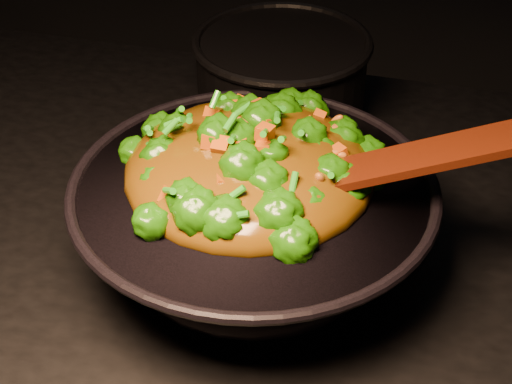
% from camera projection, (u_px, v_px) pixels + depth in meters
% --- Properties ---
extents(wok, '(0.41, 0.41, 0.11)m').
position_uv_depth(wok, '(254.00, 225.00, 0.85)').
color(wok, black).
rests_on(wok, stovetop).
extents(stir_fry, '(0.32, 0.32, 0.09)m').
position_uv_depth(stir_fry, '(249.00, 138.00, 0.81)').
color(stir_fry, '#1B5806').
rests_on(stir_fry, wok).
extents(spatula, '(0.31, 0.07, 0.13)m').
position_uv_depth(spatula, '(411.00, 159.00, 0.76)').
color(spatula, '#3E1708').
rests_on(spatula, wok).
extents(back_pot, '(0.25, 0.25, 0.13)m').
position_uv_depth(back_pot, '(281.00, 82.00, 1.07)').
color(back_pot, black).
rests_on(back_pot, stovetop).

